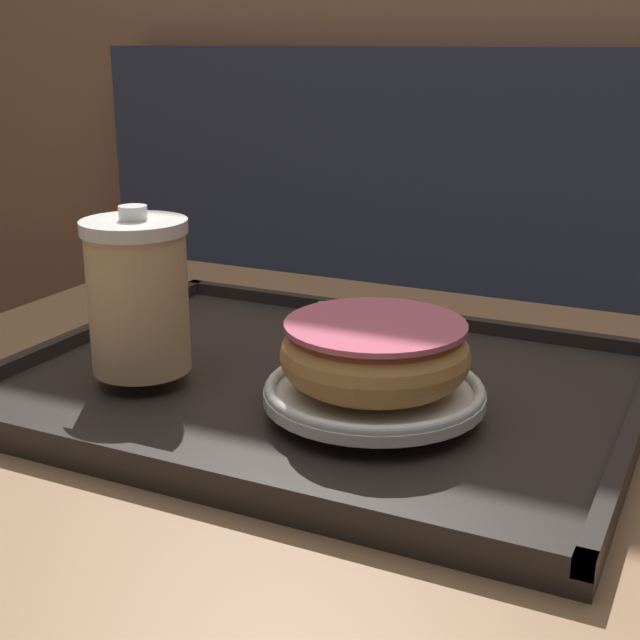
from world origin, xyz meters
TOP-DOWN VIEW (x-y plane):
  - booth_bench at (-0.22, 0.87)m, footprint 1.47×0.44m
  - cafe_table at (0.00, 0.00)m, footprint 0.82×0.73m
  - serving_tray at (-0.01, 0.03)m, footprint 0.48×0.37m
  - coffee_cup_front at (-0.14, -0.04)m, footprint 0.08×0.08m
  - plate_with_chocolate_donut at (0.05, -0.02)m, footprint 0.16×0.16m
  - donut_chocolate_glazed at (0.05, -0.02)m, footprint 0.13×0.13m
  - spoon at (-0.03, 0.10)m, footprint 0.10×0.12m

SIDE VIEW (x-z plane):
  - booth_bench at x=-0.22m, z-range -0.18..0.82m
  - cafe_table at x=0.00m, z-range 0.19..0.93m
  - serving_tray at x=-0.01m, z-range 0.74..0.76m
  - spoon at x=-0.03m, z-range 0.76..0.77m
  - plate_with_chocolate_donut at x=0.05m, z-range 0.76..0.78m
  - donut_chocolate_glazed at x=0.05m, z-range 0.78..0.82m
  - coffee_cup_front at x=-0.14m, z-range 0.76..0.89m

